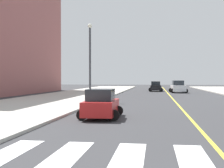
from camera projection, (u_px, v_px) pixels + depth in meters
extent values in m
cube|color=#B2ADA3|center=(32.00, 104.00, 25.63)|extent=(10.00, 120.00, 0.15)
cube|color=silver|center=(6.00, 154.00, 8.97)|extent=(0.90, 4.00, 0.01)
cube|color=silver|center=(65.00, 157.00, 8.72)|extent=(0.90, 4.00, 0.01)
cube|color=silver|center=(128.00, 159.00, 8.47)|extent=(0.90, 4.00, 0.01)
cube|color=silver|center=(195.00, 161.00, 8.22)|extent=(0.90, 4.00, 0.01)
cube|color=yellow|center=(169.00, 94.00, 43.74)|extent=(0.16, 80.00, 0.01)
cube|color=black|center=(156.00, 88.00, 53.68)|extent=(1.86, 4.00, 0.85)
cube|color=#1E2328|center=(156.00, 83.00, 53.43)|extent=(1.55, 2.01, 0.72)
cylinder|color=black|center=(161.00, 89.00, 54.79)|extent=(0.65, 0.22, 0.64)
cylinder|color=black|center=(150.00, 89.00, 55.02)|extent=(0.65, 0.22, 0.64)
cylinder|color=black|center=(161.00, 90.00, 52.35)|extent=(0.65, 0.22, 0.64)
cylinder|color=black|center=(150.00, 90.00, 52.58)|extent=(0.65, 0.22, 0.64)
cube|color=silver|center=(178.00, 88.00, 48.73)|extent=(2.19, 4.45, 0.93)
cube|color=#1E2328|center=(178.00, 83.00, 48.97)|extent=(1.77, 2.26, 0.79)
cylinder|color=black|center=(173.00, 91.00, 47.48)|extent=(0.72, 0.26, 0.71)
cylinder|color=black|center=(186.00, 91.00, 47.30)|extent=(0.72, 0.26, 0.71)
cylinder|color=black|center=(171.00, 90.00, 50.17)|extent=(0.72, 0.26, 0.71)
cylinder|color=black|center=(183.00, 90.00, 49.99)|extent=(0.72, 0.26, 0.71)
cube|color=red|center=(101.00, 107.00, 17.34)|extent=(1.75, 3.74, 0.79)
cube|color=#1E2328|center=(101.00, 95.00, 17.11)|extent=(1.45, 1.88, 0.67)
cylinder|color=black|center=(118.00, 111.00, 18.39)|extent=(0.60, 0.21, 0.60)
cylinder|color=black|center=(90.00, 110.00, 18.59)|extent=(0.60, 0.21, 0.60)
cylinder|color=black|center=(114.00, 115.00, 16.10)|extent=(0.60, 0.21, 0.60)
cylinder|color=black|center=(82.00, 115.00, 16.31)|extent=(0.60, 0.21, 0.60)
cylinder|color=#38383D|center=(90.00, 64.00, 30.07)|extent=(0.20, 0.20, 7.14)
sphere|color=silver|center=(90.00, 26.00, 30.01)|extent=(0.44, 0.44, 0.44)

